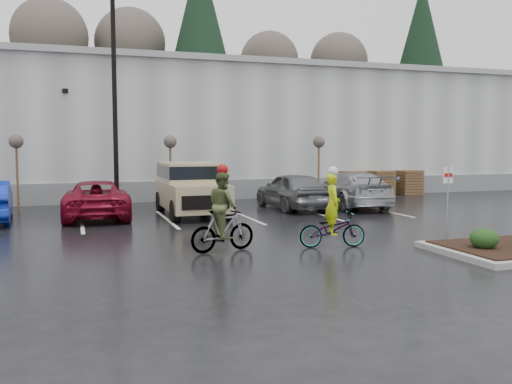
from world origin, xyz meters
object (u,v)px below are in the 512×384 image
object	(u,v)px
sapling_mid	(170,145)
suv_tan	(191,189)
pallet_stack_c	(409,182)
sapling_east	(319,145)
cyclist_olive	(223,220)
car_red	(96,199)
car_far_silver	(351,190)
sapling_west	(16,145)
car_grey	(292,190)
fire_lane_sign	(448,195)
pallet_stack_b	(380,183)
lamppost	(114,75)
pallet_stack_a	(353,184)
cyclist_hivis	(332,222)

from	to	relation	value
sapling_mid	suv_tan	bearing A→B (deg)	-88.27
pallet_stack_c	sapling_east	bearing A→B (deg)	-170.54
sapling_mid	cyclist_olive	distance (m)	11.67
sapling_east	car_red	size ratio (longest dim) A/B	0.63
suv_tan	car_far_silver	world-z (taller)	suv_tan
sapling_west	sapling_mid	xyz separation A→B (m)	(6.50, 0.00, 0.00)
car_grey	fire_lane_sign	bearing A→B (deg)	91.94
pallet_stack_b	cyclist_olive	xyz separation A→B (m)	(-12.30, -12.50, 0.16)
cyclist_olive	sapling_west	bearing A→B (deg)	14.49
fire_lane_sign	sapling_mid	bearing A→B (deg)	112.49
sapling_mid	pallet_stack_c	distance (m)	13.69
suv_tan	pallet_stack_b	bearing A→B (deg)	23.40
car_red	pallet_stack_b	bearing A→B (deg)	-160.90
lamppost	car_red	xyz separation A→B (m)	(-0.94, -2.67, -4.98)
car_far_silver	cyclist_olive	xyz separation A→B (m)	(-8.01, -7.93, 0.05)
pallet_stack_a	cyclist_hivis	bearing A→B (deg)	-120.75
sapling_mid	cyclist_olive	xyz separation A→B (m)	(-0.60, -11.50, -1.90)
sapling_west	pallet_stack_a	bearing A→B (deg)	3.47
lamppost	cyclist_hivis	xyz separation A→B (m)	(4.85, -10.85, -5.00)
sapling_west	suv_tan	distance (m)	7.92
pallet_stack_c	cyclist_hivis	size ratio (longest dim) A/B	0.62
pallet_stack_a	car_red	size ratio (longest dim) A/B	0.26
lamppost	car_far_silver	xyz separation A→B (m)	(9.91, -2.57, -4.91)
sapling_mid	suv_tan	xyz separation A→B (m)	(0.12, -4.01, -1.70)
sapling_west	cyclist_hivis	bearing A→B (deg)	-53.25
pallet_stack_c	car_grey	bearing A→B (deg)	-153.43
sapling_mid	suv_tan	size ratio (longest dim) A/B	0.63
car_grey	cyclist_olive	distance (m)	9.63
lamppost	sapling_east	distance (m)	10.48
sapling_mid	car_red	xyz separation A→B (m)	(-3.44, -3.67, -2.02)
sapling_east	car_far_silver	distance (m)	4.07
pallet_stack_c	sapling_mid	bearing A→B (deg)	-175.76
sapling_mid	fire_lane_sign	size ratio (longest dim) A/B	1.45
lamppost	pallet_stack_a	world-z (taller)	lamppost
car_red	pallet_stack_c	bearing A→B (deg)	-162.63
lamppost	pallet_stack_b	bearing A→B (deg)	8.02
suv_tan	cyclist_olive	world-z (taller)	cyclist_olive
sapling_mid	pallet_stack_a	world-z (taller)	sapling_mid
pallet_stack_a	car_far_silver	bearing A→B (deg)	-119.60
lamppost	cyclist_hivis	size ratio (longest dim) A/B	4.22
sapling_west	sapling_east	xyz separation A→B (m)	(14.00, 0.00, 0.00)
pallet_stack_c	car_far_silver	world-z (taller)	car_far_silver
sapling_west	car_red	xyz separation A→B (m)	(3.06, -3.67, -2.02)
suv_tan	sapling_west	bearing A→B (deg)	148.79
sapling_mid	cyclist_hivis	xyz separation A→B (m)	(2.35, -11.85, -2.05)
fire_lane_sign	suv_tan	xyz separation A→B (m)	(-5.18, 8.79, -0.38)
lamppost	car_grey	size ratio (longest dim) A/B	1.97
sapling_east	pallet_stack_a	world-z (taller)	sapling_east
cyclist_hivis	cyclist_olive	size ratio (longest dim) A/B	0.96
car_red	cyclist_olive	bearing A→B (deg)	111.89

